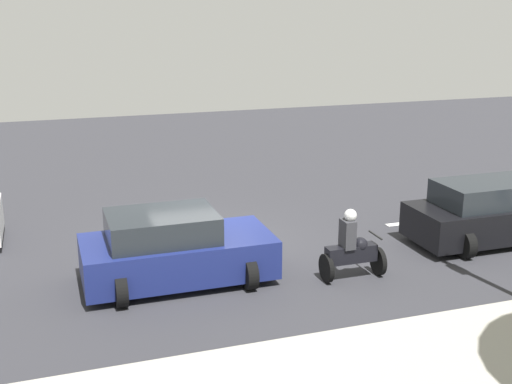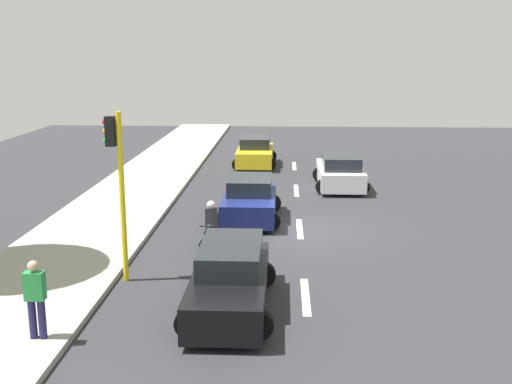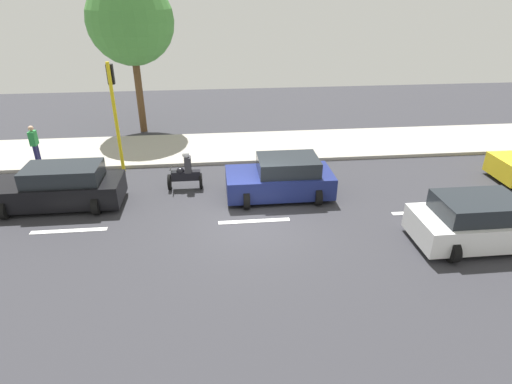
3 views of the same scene
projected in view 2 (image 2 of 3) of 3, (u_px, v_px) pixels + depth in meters
The scene contains 13 objects.
ground_plane at pixel (300, 230), 21.12m from camera, with size 40.00×60.00×0.10m, color #2D2D33.
sidewalk at pixel (99, 224), 21.40m from camera, with size 4.00×60.00×0.15m, color #9E998E.
lane_stripe_far_north at pixel (294, 166), 32.79m from camera, with size 0.20×2.40×0.01m, color white.
lane_stripe_north at pixel (296, 191), 26.95m from camera, with size 0.20×2.40×0.01m, color white.
lane_stripe_mid at pixel (300, 229), 21.10m from camera, with size 0.20×2.40×0.01m, color white.
lane_stripe_south at pixel (306, 296), 15.26m from camera, with size 0.20×2.40×0.01m, color white.
car_dark_blue at pixel (250, 200), 22.17m from camera, with size 2.27×3.89×1.52m.
car_yellow_cab at pixel (255, 153), 32.77m from camera, with size 2.28×4.09×1.52m.
car_white at pixel (340, 172), 27.39m from camera, with size 2.32×4.24×1.52m.
car_black at pixel (230, 280), 14.44m from camera, with size 2.12×4.56×1.52m.
motorcycle at pixel (211, 229), 18.78m from camera, with size 0.60×1.30×1.53m.
pedestrian_near_signal at pixel (35, 297), 12.53m from camera, with size 0.40×0.24×1.69m.
traffic_light_corner at pixel (117, 173), 15.70m from camera, with size 0.49×0.24×4.50m.
Camera 2 is at (0.59, 20.34, 5.95)m, focal length 42.94 mm.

